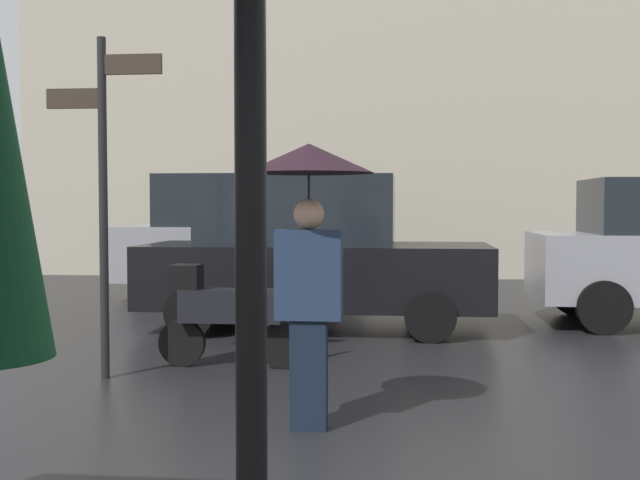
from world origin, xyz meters
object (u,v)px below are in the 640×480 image
(pedestrian_with_umbrella, at_px, (309,212))
(parked_car_right, at_px, (310,253))
(parked_car_distant, at_px, (239,237))
(street_signpost, at_px, (104,173))
(parked_scooter, at_px, (227,311))

(pedestrian_with_umbrella, bearing_deg, parked_car_right, -172.23)
(pedestrian_with_umbrella, height_order, parked_car_distant, parked_car_distant)
(parked_car_right, xyz_separation_m, street_signpost, (-1.53, -3.12, 0.91))
(parked_scooter, xyz_separation_m, parked_car_right, (0.53, 2.50, 0.42))
(street_signpost, bearing_deg, parked_car_distant, 90.65)
(parked_car_right, relative_size, parked_car_distant, 1.07)
(parked_car_right, height_order, street_signpost, street_signpost)
(pedestrian_with_umbrella, height_order, parked_scooter, pedestrian_with_umbrella)
(pedestrian_with_umbrella, distance_m, parked_scooter, 2.52)
(parked_scooter, bearing_deg, pedestrian_with_umbrella, -65.83)
(parked_car_right, bearing_deg, parked_car_distant, 125.50)
(pedestrian_with_umbrella, xyz_separation_m, parked_car_distant, (-2.13, 7.70, -0.50))
(parked_scooter, xyz_separation_m, street_signpost, (-1.00, -0.61, 1.33))
(pedestrian_with_umbrella, distance_m, parked_car_distant, 8.01)
(parked_car_right, xyz_separation_m, parked_car_distant, (-1.60, 3.14, 0.07))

